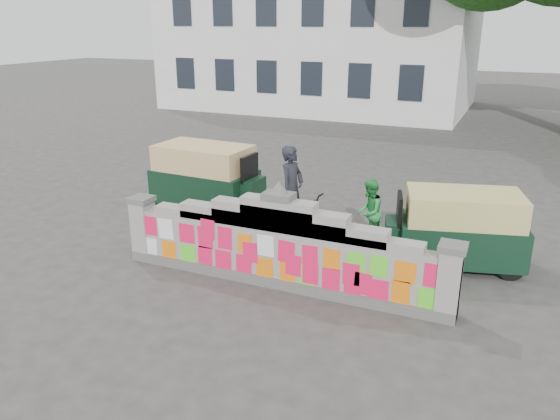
{
  "coord_description": "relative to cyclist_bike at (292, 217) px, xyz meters",
  "views": [
    {
      "loc": [
        3.72,
        -8.37,
        4.67
      ],
      "look_at": [
        -0.42,
        1.0,
        1.1
      ],
      "focal_mm": 35.0,
      "sensor_mm": 36.0,
      "label": 1
    }
  ],
  "objects": [
    {
      "name": "parapet_wall",
      "position": [
        0.62,
        -2.1,
        0.19
      ],
      "size": [
        6.48,
        0.44,
        2.01
      ],
      "color": "#4C4C49",
      "rests_on": "ground"
    },
    {
      "name": "cyclist_bike",
      "position": [
        0.0,
        0.0,
        0.0
      ],
      "size": [
        2.23,
        1.07,
        1.13
      ],
      "primitive_type": "imported",
      "rotation": [
        0.0,
        0.0,
        1.41
      ],
      "color": "black",
      "rests_on": "ground"
    },
    {
      "name": "cyclist_rider",
      "position": [
        0.0,
        0.0,
        0.39
      ],
      "size": [
        0.56,
        0.76,
        1.91
      ],
      "primitive_type": "imported",
      "rotation": [
        0.0,
        0.0,
        1.41
      ],
      "color": "black",
      "rests_on": "ground"
    },
    {
      "name": "rickshaw_right",
      "position": [
        3.5,
        0.15,
        0.23
      ],
      "size": [
        2.84,
        1.83,
        1.52
      ],
      "rotation": [
        0.0,
        0.0,
        3.4
      ],
      "color": "black",
      "rests_on": "ground"
    },
    {
      "name": "ground",
      "position": [
        0.62,
        -2.09,
        -0.56
      ],
      "size": [
        100.0,
        100.0,
        0.0
      ],
      "primitive_type": "plane",
      "color": "#383533",
      "rests_on": "ground"
    },
    {
      "name": "rickshaw_left",
      "position": [
        -2.87,
        1.2,
        0.3
      ],
      "size": [
        3.05,
        1.53,
        1.67
      ],
      "rotation": [
        0.0,
        0.0,
        -0.05
      ],
      "color": "black",
      "rests_on": "ground"
    },
    {
      "name": "pedestrian",
      "position": [
        1.6,
        0.52,
        0.17
      ],
      "size": [
        0.58,
        0.73,
        1.46
      ],
      "primitive_type": "imported",
      "rotation": [
        0.0,
        0.0,
        -1.53
      ],
      "color": "green",
      "rests_on": "ground"
    },
    {
      "name": "building",
      "position": [
        -6.38,
        19.89,
        3.45
      ],
      "size": [
        16.0,
        10.0,
        8.9
      ],
      "color": "silver",
      "rests_on": "ground"
    }
  ]
}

